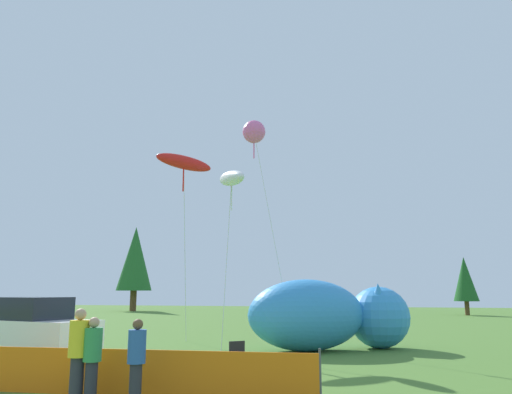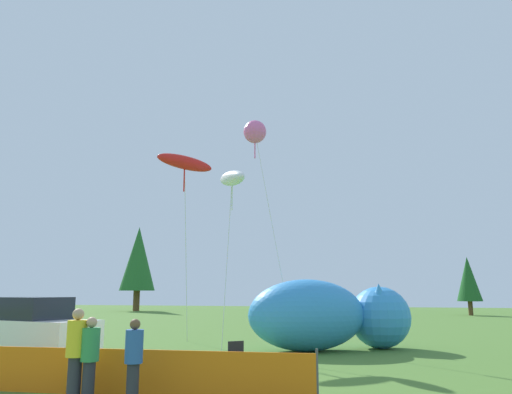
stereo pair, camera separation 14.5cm
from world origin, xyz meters
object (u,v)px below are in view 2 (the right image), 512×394
(inflatable_cat, at_px, (327,317))
(spectator_in_yellow_shirt, at_px, (134,357))
(kite_red_lizard, at_px, (185,163))
(kite_white_ghost, at_px, (232,179))
(parked_car, at_px, (30,332))
(spectator_in_green_shirt, at_px, (90,355))
(kite_pink_octopus, at_px, (255,132))
(spectator_in_red_shirt, at_px, (76,350))
(folding_chair, at_px, (238,355))

(inflatable_cat, bearing_deg, spectator_in_yellow_shirt, -136.14)
(kite_red_lizard, bearing_deg, kite_white_ghost, -24.39)
(parked_car, height_order, spectator_in_yellow_shirt, parked_car)
(spectator_in_green_shirt, bearing_deg, inflatable_cat, 69.29)
(inflatable_cat, bearing_deg, parked_car, -174.34)
(parked_car, height_order, kite_pink_octopus, kite_pink_octopus)
(parked_car, height_order, spectator_in_green_shirt, parked_car)
(spectator_in_red_shirt, distance_m, spectator_in_yellow_shirt, 1.24)
(parked_car, distance_m, spectator_in_red_shirt, 5.79)
(spectator_in_red_shirt, xyz_separation_m, kite_white_ghost, (0.43, 9.50, 5.62))
(kite_pink_octopus, bearing_deg, parked_car, -118.64)
(inflatable_cat, relative_size, spectator_in_red_shirt, 3.51)
(spectator_in_red_shirt, relative_size, spectator_in_yellow_shirt, 1.12)
(spectator_in_yellow_shirt, height_order, kite_red_lizard, kite_red_lizard)
(spectator_in_red_shirt, bearing_deg, parked_car, 136.32)
(parked_car, xyz_separation_m, spectator_in_green_shirt, (4.49, -3.96, -0.07))
(kite_pink_octopus, bearing_deg, kite_red_lizard, -142.22)
(kite_pink_octopus, relative_size, kite_red_lizard, 1.23)
(spectator_in_green_shirt, distance_m, kite_white_ghost, 11.06)
(kite_white_ghost, height_order, kite_red_lizard, kite_red_lizard)
(folding_chair, relative_size, inflatable_cat, 0.13)
(parked_car, height_order, spectator_in_red_shirt, parked_car)
(folding_chair, xyz_separation_m, inflatable_cat, (1.78, 5.98, 0.71))
(spectator_in_green_shirt, height_order, kite_pink_octopus, kite_pink_octopus)
(folding_chair, bearing_deg, inflatable_cat, 123.39)
(folding_chair, bearing_deg, parked_car, -130.24)
(inflatable_cat, bearing_deg, folding_chair, -136.80)
(parked_car, xyz_separation_m, inflatable_cat, (8.24, 5.96, 0.23))
(folding_chair, xyz_separation_m, kite_pink_octopus, (-1.69, 8.75, 9.09))
(kite_pink_octopus, bearing_deg, kite_white_ghost, -92.72)
(spectator_in_red_shirt, bearing_deg, inflatable_cat, 67.87)
(kite_pink_octopus, xyz_separation_m, kite_red_lizard, (-2.68, -2.08, -1.87))
(inflatable_cat, distance_m, spectator_in_green_shirt, 10.61)
(spectator_in_red_shirt, distance_m, kite_white_ghost, 11.05)
(inflatable_cat, height_order, kite_white_ghost, kite_white_ghost)
(kite_white_ghost, bearing_deg, parked_car, -129.97)
(spectator_in_red_shirt, distance_m, kite_red_lizard, 12.76)
(folding_chair, relative_size, spectator_in_yellow_shirt, 0.52)
(inflatable_cat, bearing_deg, kite_white_ghost, 156.97)
(folding_chair, bearing_deg, kite_red_lizard, 173.20)
(parked_car, bearing_deg, kite_pink_octopus, 75.04)
(kite_white_ghost, bearing_deg, kite_pink_octopus, 87.28)
(spectator_in_red_shirt, height_order, kite_white_ghost, kite_white_ghost)
(parked_car, height_order, kite_white_ghost, kite_white_ghost)
(spectator_in_red_shirt, height_order, kite_red_lizard, kite_red_lizard)
(parked_car, relative_size, kite_white_ghost, 0.64)
(parked_car, bearing_deg, kite_white_ghost, 63.71)
(folding_chair, relative_size, kite_pink_octopus, 0.08)
(spectator_in_green_shirt, height_order, spectator_in_red_shirt, spectator_in_red_shirt)
(inflatable_cat, xyz_separation_m, spectator_in_green_shirt, (-3.75, -9.93, -0.30))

